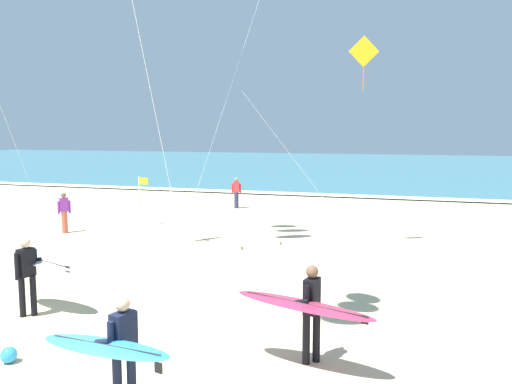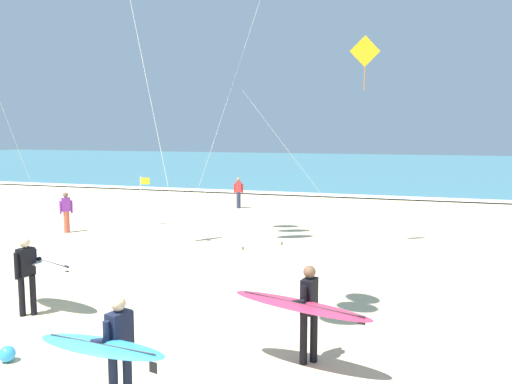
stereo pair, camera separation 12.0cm
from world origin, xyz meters
name	(u,v)px [view 1 (the left image)]	position (x,y,z in m)	size (l,w,h in m)	color
ocean_water	(380,166)	(0.00, 55.57, 0.04)	(160.00, 60.00, 0.08)	teal
shoreline_foam	(342,195)	(0.00, 25.87, 0.09)	(160.00, 1.39, 0.01)	white
surfer_lead	(308,306)	(2.76, 2.65, 1.05)	(2.46, 1.09, 1.71)	black
surfer_trailing	(114,347)	(0.60, 0.25, 1.05)	(2.29, 1.13, 1.71)	black
surfer_third	(33,267)	(-3.42, 3.38, 1.04)	(2.03, 1.08, 1.71)	black
kite_diamond_golden_high	(359,61)	(2.43, 11.87, 6.21)	(4.24, 1.57, 7.03)	yellow
bystander_red_top	(236,193)	(-4.55, 19.45, 0.81)	(0.49, 0.25, 1.59)	#2D334C
bystander_purple_top	(64,212)	(-8.72, 11.23, 0.81)	(0.36, 0.40, 1.59)	#D8593F
lifeguard_flag	(140,196)	(-6.65, 13.46, 1.27)	(0.45, 0.05, 2.10)	silver
beach_ball	(9,355)	(-2.14, 1.25, 0.14)	(0.28, 0.28, 0.28)	#2D99DB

